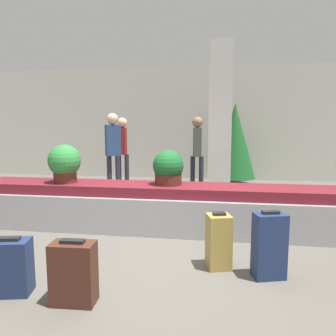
{
  "coord_description": "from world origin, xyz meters",
  "views": [
    {
      "loc": [
        0.73,
        -3.48,
        1.55
      ],
      "look_at": [
        0.0,
        1.22,
        0.93
      ],
      "focal_mm": 35.0,
      "sensor_mm": 36.0,
      "label": 1
    }
  ],
  "objects": [
    {
      "name": "traveler_2",
      "position": [
        0.24,
        4.09,
        1.05
      ],
      "size": [
        0.31,
        0.34,
        1.74
      ],
      "rotation": [
        0.0,
        0.0,
        1.69
      ],
      "color": "#282833",
      "rests_on": "ground_plane"
    },
    {
      "name": "pillar",
      "position": [
        0.75,
        3.27,
        1.6
      ],
      "size": [
        0.45,
        0.45,
        3.2
      ],
      "color": "silver",
      "rests_on": "ground_plane"
    },
    {
      "name": "carousel",
      "position": [
        0.0,
        1.22,
        0.33
      ],
      "size": [
        6.1,
        0.84,
        0.68
      ],
      "color": "#9E9EA3",
      "rests_on": "ground_plane"
    },
    {
      "name": "suitcase_3",
      "position": [
        1.26,
        -0.17,
        0.34
      ],
      "size": [
        0.36,
        0.28,
        0.7
      ],
      "rotation": [
        0.0,
        0.0,
        0.29
      ],
      "color": "navy",
      "rests_on": "ground_plane"
    },
    {
      "name": "potted_plant_0",
      "position": [
        -1.59,
        1.17,
        0.98
      ],
      "size": [
        0.49,
        0.49,
        0.58
      ],
      "color": "#4C2319",
      "rests_on": "carousel"
    },
    {
      "name": "suitcase_0",
      "position": [
        -0.5,
        -0.94,
        0.28
      ],
      "size": [
        0.39,
        0.24,
        0.58
      ],
      "rotation": [
        0.0,
        0.0,
        0.05
      ],
      "color": "#472319",
      "rests_on": "ground_plane"
    },
    {
      "name": "traveler_0",
      "position": [
        -1.61,
        3.57,
        1.1
      ],
      "size": [
        0.37,
        0.33,
        1.82
      ],
      "rotation": [
        0.0,
        0.0,
        0.58
      ],
      "color": "#282833",
      "rests_on": "ground_plane"
    },
    {
      "name": "back_wall",
      "position": [
        0.0,
        6.03,
        1.6
      ],
      "size": [
        18.0,
        0.06,
        3.2
      ],
      "color": "beige",
      "rests_on": "ground_plane"
    },
    {
      "name": "traveler_1",
      "position": [
        -1.63,
        4.38,
        1.04
      ],
      "size": [
        0.31,
        0.34,
        1.73
      ],
      "rotation": [
        0.0,
        0.0,
        1.7
      ],
      "color": "#282833",
      "rests_on": "ground_plane"
    },
    {
      "name": "suitcase_4",
      "position": [
        0.75,
        -0.01,
        0.3
      ],
      "size": [
        0.3,
        0.3,
        0.62
      ],
      "rotation": [
        0.0,
        0.0,
        0.28
      ],
      "color": "#A3843D",
      "rests_on": "ground_plane"
    },
    {
      "name": "potted_plant_1",
      "position": [
        -0.0,
        1.25,
        0.92
      ],
      "size": [
        0.46,
        0.46,
        0.51
      ],
      "color": "#4C2319",
      "rests_on": "carousel"
    },
    {
      "name": "ground_plane",
      "position": [
        0.0,
        0.0,
        0.0
      ],
      "size": [
        18.0,
        18.0,
        0.0
      ],
      "primitive_type": "plane",
      "color": "#59544C"
    },
    {
      "name": "suitcase_2",
      "position": [
        -1.14,
        -0.87,
        0.26
      ],
      "size": [
        0.4,
        0.3,
        0.54
      ],
      "rotation": [
        0.0,
        0.0,
        0.22
      ],
      "color": "navy",
      "rests_on": "ground_plane"
    },
    {
      "name": "decorated_tree",
      "position": [
        1.13,
        5.19,
        1.14
      ],
      "size": [
        1.1,
        1.1,
        2.11
      ],
      "color": "#4C331E",
      "rests_on": "ground_plane"
    }
  ]
}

